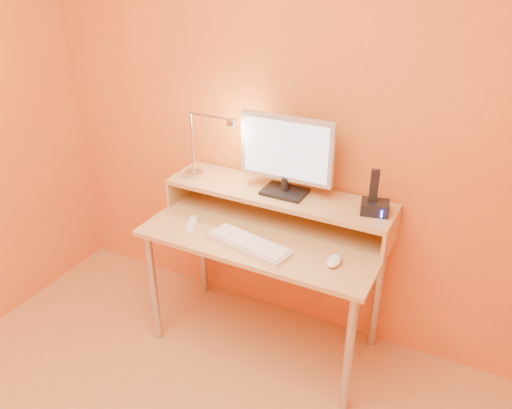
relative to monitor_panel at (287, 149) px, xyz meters
The scene contains 25 objects.
wall_back 0.21m from the monitor_panel, 103.06° to the left, with size 3.00×0.04×2.50m, color orange.
desk_leg_fl 1.05m from the monitor_panel, 145.07° to the right, with size 0.04×0.04×0.69m, color #B8B8C0.
desk_leg_fr 1.01m from the monitor_panel, 38.64° to the right, with size 0.04×0.04×0.69m, color #B8B8C0.
desk_leg_bl 0.97m from the monitor_panel, behind, with size 0.04×0.04×0.69m, color #B8B8C0.
desk_leg_br 0.93m from the monitor_panel, ahead, with size 0.04×0.04×0.69m, color #B8B8C0.
desk_lower 0.44m from the monitor_panel, 103.06° to the right, with size 1.20×0.60×0.03m, color tan.
shelf_riser_left 0.71m from the monitor_panel, behind, with size 0.02×0.30×0.14m, color tan.
shelf_riser_right 0.65m from the monitor_panel, ahead, with size 0.02×0.30×0.14m, color tan.
desk_shelf 0.25m from the monitor_panel, 164.92° to the right, with size 1.20×0.30×0.03m, color tan.
monitor_foot 0.23m from the monitor_panel, 90.00° to the right, with size 0.22×0.16×0.02m, color black.
monitor_neck 0.19m from the monitor_panel, 90.00° to the right, with size 0.04×0.04×0.07m, color black.
monitor_panel is the anchor object (origin of this frame).
monitor_back 0.02m from the monitor_panel, 90.00° to the left, with size 0.43×0.01×0.28m, color black.
monitor_screen 0.02m from the monitor_panel, 90.00° to the right, with size 0.44×0.00×0.29m, color #C5E0FF.
lamp_base 0.58m from the monitor_panel, behind, with size 0.10×0.10×0.03m, color #B8B8C0.
lamp_post 0.53m from the monitor_panel, behind, with size 0.01×0.01×0.33m, color #B8B8C0.
lamp_arm 0.43m from the monitor_panel, behind, with size 0.01×0.01×0.24m, color #B8B8C0.
lamp_head 0.31m from the monitor_panel, behind, with size 0.04×0.04×0.03m, color #B8B8C0.
lamp_bulb 0.30m from the monitor_panel, behind, with size 0.03×0.03×0.00m, color #FFEAC6.
phone_dock 0.51m from the monitor_panel, ahead, with size 0.13×0.10×0.06m, color black.
phone_handset 0.46m from the monitor_panel, ahead, with size 0.04×0.03×0.16m, color black.
phone_led 0.55m from the monitor_panel, ahead, with size 0.01×0.00×0.04m, color #294CFF.
keyboard 0.50m from the monitor_panel, 98.12° to the right, with size 0.43×0.14×0.02m, color silver.
mouse 0.59m from the monitor_panel, 36.57° to the right, with size 0.06×0.11×0.04m, color white.
remote_control 0.62m from the monitor_panel, 144.71° to the right, with size 0.04×0.16×0.02m, color silver.
Camera 1 is at (0.95, -0.78, 2.02)m, focal length 35.31 mm.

